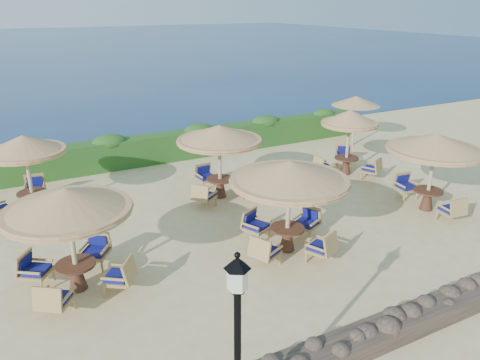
# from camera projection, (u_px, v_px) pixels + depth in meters

# --- Properties ---
(ground) EXTENTS (120.00, 120.00, 0.00)m
(ground) POSITION_uv_depth(u_px,v_px,m) (272.00, 217.00, 15.31)
(ground) COLOR beige
(ground) RESTS_ON ground
(sea) EXTENTS (160.00, 160.00, 0.00)m
(sea) POSITION_uv_depth(u_px,v_px,m) (39.00, 47.00, 73.18)
(sea) COLOR #0C214F
(sea) RESTS_ON ground
(hedge) EXTENTS (18.00, 0.90, 1.20)m
(hedge) POSITION_uv_depth(u_px,v_px,m) (189.00, 144.00, 21.05)
(hedge) COLOR #1D4717
(hedge) RESTS_ON ground
(stone_wall) EXTENTS (15.00, 0.65, 0.44)m
(stone_wall) POSITION_uv_depth(u_px,v_px,m) (422.00, 317.00, 10.10)
(stone_wall) COLOR brown
(stone_wall) RESTS_ON ground
(lamp_post) EXTENTS (0.44, 0.44, 3.31)m
(lamp_post) POSITION_uv_depth(u_px,v_px,m) (238.00, 359.00, 7.04)
(lamp_post) COLOR black
(lamp_post) RESTS_ON ground
(extra_parasol) EXTENTS (2.30, 2.30, 2.41)m
(extra_parasol) POSITION_uv_depth(u_px,v_px,m) (356.00, 101.00, 22.22)
(extra_parasol) COLOR tan
(extra_parasol) RESTS_ON ground
(cafe_set_0) EXTENTS (2.99, 2.99, 2.65)m
(cafe_set_0) POSITION_uv_depth(u_px,v_px,m) (69.00, 220.00, 10.81)
(cafe_set_0) COLOR tan
(cafe_set_0) RESTS_ON ground
(cafe_set_1) EXTENTS (3.27, 3.27, 2.65)m
(cafe_set_1) POSITION_uv_depth(u_px,v_px,m) (289.00, 187.00, 12.59)
(cafe_set_1) COLOR tan
(cafe_set_1) RESTS_ON ground
(cafe_set_2) EXTENTS (3.09, 3.09, 2.65)m
(cafe_set_2) POSITION_uv_depth(u_px,v_px,m) (435.00, 151.00, 15.13)
(cafe_set_2) COLOR tan
(cafe_set_2) RESTS_ON ground
(cafe_set_3) EXTENTS (2.74, 2.72, 2.65)m
(cafe_set_3) POSITION_uv_depth(u_px,v_px,m) (26.00, 159.00, 15.02)
(cafe_set_3) COLOR tan
(cafe_set_3) RESTS_ON ground
(cafe_set_4) EXTENTS (2.99, 2.99, 2.65)m
(cafe_set_4) POSITION_uv_depth(u_px,v_px,m) (220.00, 145.00, 16.19)
(cafe_set_4) COLOR tan
(cafe_set_4) RESTS_ON ground
(cafe_set_5) EXTENTS (2.54, 2.77, 2.65)m
(cafe_set_5) POSITION_uv_depth(u_px,v_px,m) (349.00, 132.00, 18.51)
(cafe_set_5) COLOR tan
(cafe_set_5) RESTS_ON ground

